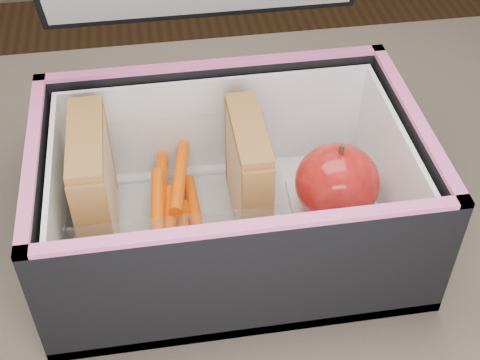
{
  "coord_description": "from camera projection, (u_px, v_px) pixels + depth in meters",
  "views": [
    {
      "loc": [
        -0.11,
        -0.37,
        1.22
      ],
      "look_at": [
        -0.04,
        0.05,
        0.81
      ],
      "focal_mm": 50.0,
      "sensor_mm": 36.0,
      "label": 1
    }
  ],
  "objects": [
    {
      "name": "plastic_tub",
      "position": [
        174.0,
        195.0,
        0.6
      ],
      "size": [
        0.18,
        0.13,
        0.07
      ],
      "primitive_type": null,
      "color": "white",
      "rests_on": "lunch_bag"
    },
    {
      "name": "lunch_bag",
      "position": [
        230.0,
        180.0,
        0.58
      ],
      "size": [
        0.33,
        0.31,
        0.31
      ],
      "color": "black",
      "rests_on": "kitchen_table"
    },
    {
      "name": "carrot_sticks",
      "position": [
        172.0,
        209.0,
        0.61
      ],
      "size": [
        0.05,
        0.16,
        0.03
      ],
      "color": "#DD4500",
      "rests_on": "plastic_tub"
    },
    {
      "name": "kitchen_table",
      "position": [
        292.0,
        325.0,
        0.66
      ],
      "size": [
        1.2,
        0.8,
        0.75
      ],
      "color": "brown",
      "rests_on": "ground"
    },
    {
      "name": "sandwich_left",
      "position": [
        94.0,
        185.0,
        0.57
      ],
      "size": [
        0.03,
        0.1,
        0.11
      ],
      "color": "#D1B288",
      "rests_on": "plastic_tub"
    },
    {
      "name": "paper_napkin",
      "position": [
        332.0,
        208.0,
        0.63
      ],
      "size": [
        0.08,
        0.08,
        0.01
      ],
      "primitive_type": "cube",
      "rotation": [
        0.0,
        0.0,
        -0.04
      ],
      "color": "white",
      "rests_on": "lunch_bag"
    },
    {
      "name": "red_apple",
      "position": [
        337.0,
        183.0,
        0.6
      ],
      "size": [
        0.09,
        0.09,
        0.08
      ],
      "rotation": [
        0.0,
        0.0,
        -0.25
      ],
      "color": "#8A0608",
      "rests_on": "paper_napkin"
    },
    {
      "name": "sandwich_right",
      "position": [
        248.0,
        172.0,
        0.59
      ],
      "size": [
        0.03,
        0.1,
        0.11
      ],
      "color": "#D1B288",
      "rests_on": "plastic_tub"
    }
  ]
}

